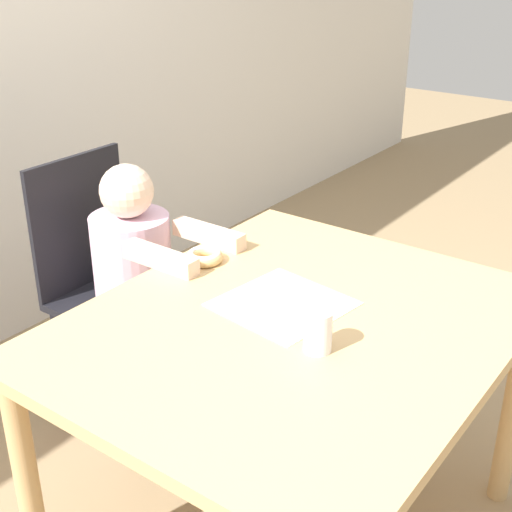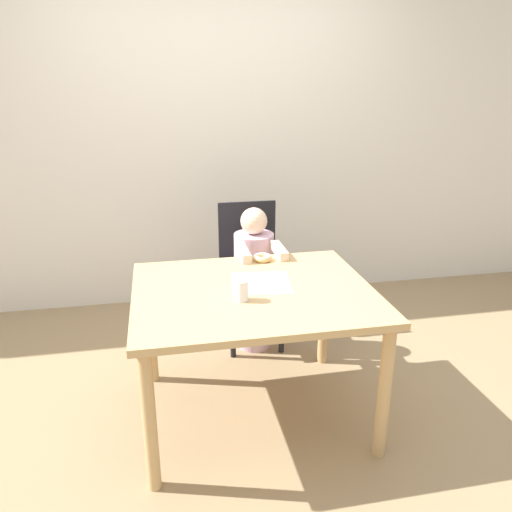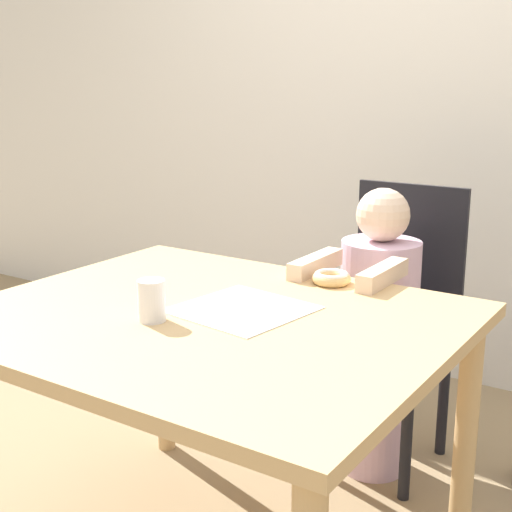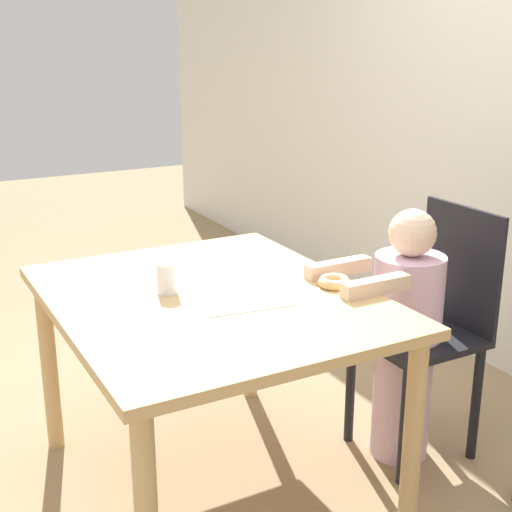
% 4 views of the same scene
% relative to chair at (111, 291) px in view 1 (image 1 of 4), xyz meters
% --- Properties ---
extents(dining_table, '(1.17, 0.97, 0.72)m').
position_rel_chair_xyz_m(dining_table, '(-0.14, -0.82, 0.14)').
color(dining_table, tan).
rests_on(dining_table, ground_plane).
extents(chair, '(0.39, 0.40, 0.93)m').
position_rel_chair_xyz_m(chair, '(0.00, 0.00, 0.00)').
color(chair, black).
rests_on(chair, ground_plane).
extents(child_figure, '(0.26, 0.48, 0.95)m').
position_rel_chair_xyz_m(child_figure, '(-0.00, -0.12, -0.01)').
color(child_figure, silver).
rests_on(child_figure, ground_plane).
extents(donut, '(0.11, 0.11, 0.03)m').
position_rel_chair_xyz_m(donut, '(-0.01, -0.43, 0.25)').
color(donut, '#DBB270').
rests_on(donut, dining_table).
extents(napkin, '(0.33, 0.33, 0.00)m').
position_rel_chair_xyz_m(napkin, '(-0.09, -0.76, 0.24)').
color(napkin, white).
rests_on(napkin, dining_table).
extents(handbag, '(0.31, 0.10, 0.37)m').
position_rel_chair_xyz_m(handbag, '(0.58, 0.08, -0.35)').
color(handbag, '#232328').
rests_on(handbag, ground_plane).
extents(cup, '(0.07, 0.07, 0.10)m').
position_rel_chair_xyz_m(cup, '(-0.22, -0.94, 0.28)').
color(cup, white).
rests_on(cup, dining_table).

